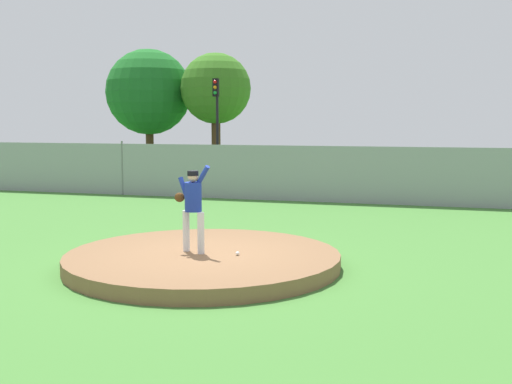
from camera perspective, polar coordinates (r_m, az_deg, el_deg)
ground_plane at (r=17.49m, az=2.25°, el=-2.52°), size 80.00×80.00×0.00m
asphalt_strip at (r=25.74m, az=6.88°, el=0.36°), size 44.00×7.00×0.01m
pitchers_mound at (r=11.83m, az=-4.91°, el=-6.25°), size 5.21×5.21×0.27m
pitcher_youth at (r=11.68m, az=-5.88°, el=-0.95°), size 0.77×0.32×1.68m
baseball at (r=11.52m, az=-1.72°, el=-5.70°), size 0.07×0.07×0.07m
chainlink_fence at (r=21.24m, az=4.90°, el=1.69°), size 35.75×0.07×2.03m
parked_car_charcoal at (r=27.51m, az=-7.11°, el=2.37°), size 1.98×4.17×1.61m
parked_car_burgundy at (r=25.77m, az=10.61°, el=2.05°), size 2.19×4.64×1.63m
parked_car_red at (r=24.99m, az=18.46°, el=1.74°), size 2.03×4.28×1.71m
traffic_cone_orange at (r=28.48m, az=-2.70°, el=1.52°), size 0.40×0.40×0.55m
traffic_light_near at (r=31.42m, az=-3.67°, el=7.61°), size 0.28×0.46×4.90m
tree_leaning_west at (r=38.22m, az=-9.89°, el=9.08°), size 5.13×5.13×7.09m
tree_broad_right at (r=36.23m, az=-3.75°, el=9.48°), size 4.09×4.09×6.70m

